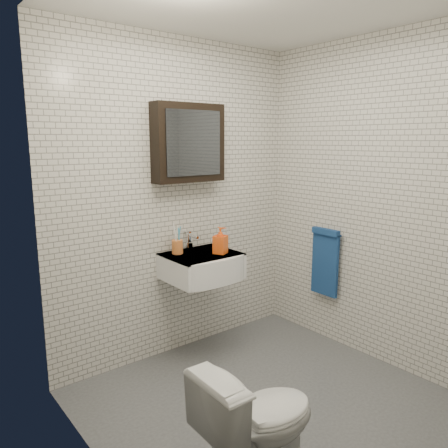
% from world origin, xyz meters
% --- Properties ---
extents(ground, '(2.20, 2.00, 0.01)m').
position_xyz_m(ground, '(0.00, 0.00, 0.01)').
color(ground, '#474A4F').
rests_on(ground, ground).
extents(room_shell, '(2.22, 2.02, 2.51)m').
position_xyz_m(room_shell, '(0.00, 0.00, 1.47)').
color(room_shell, silver).
rests_on(room_shell, ground).
extents(washbasin, '(0.55, 0.50, 0.20)m').
position_xyz_m(washbasin, '(0.05, 0.73, 0.76)').
color(washbasin, white).
rests_on(washbasin, room_shell).
extents(faucet, '(0.06, 0.20, 0.15)m').
position_xyz_m(faucet, '(0.05, 0.93, 0.92)').
color(faucet, silver).
rests_on(faucet, washbasin).
extents(mirror_cabinet, '(0.60, 0.15, 0.60)m').
position_xyz_m(mirror_cabinet, '(0.05, 0.93, 1.70)').
color(mirror_cabinet, black).
rests_on(mirror_cabinet, room_shell).
extents(towel_rail, '(0.09, 0.30, 0.58)m').
position_xyz_m(towel_rail, '(1.04, 0.35, 0.72)').
color(towel_rail, silver).
rests_on(towel_rail, room_shell).
extents(toothbrush_cup, '(0.11, 0.11, 0.24)m').
position_xyz_m(toothbrush_cup, '(-0.09, 0.89, 0.91)').
color(toothbrush_cup, orange).
rests_on(toothbrush_cup, washbasin).
extents(soap_bottle, '(0.13, 0.13, 0.21)m').
position_xyz_m(soap_bottle, '(0.17, 0.68, 0.96)').
color(soap_bottle, orange).
rests_on(soap_bottle, washbasin).
extents(toilet, '(0.66, 0.39, 0.66)m').
position_xyz_m(toilet, '(-0.51, -0.49, 0.33)').
color(toilet, silver).
rests_on(toilet, ground).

